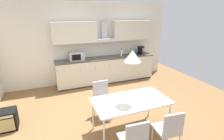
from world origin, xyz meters
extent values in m
cube|color=brown|center=(0.00, 0.00, -0.01)|extent=(7.95, 7.42, 0.02)
cube|color=silver|center=(0.00, 2.52, 1.39)|extent=(6.36, 0.10, 2.78)
cube|color=#333333|center=(0.70, 2.17, 0.03)|extent=(3.37, 0.55, 0.05)
cube|color=beige|center=(0.70, 2.17, 0.47)|extent=(3.51, 0.60, 0.83)
cube|color=#4C4742|center=(0.70, 2.17, 0.90)|extent=(3.53, 0.62, 0.03)
cube|color=silver|center=(-0.80, 1.86, 0.67)|extent=(0.01, 0.01, 0.14)
cube|color=silver|center=(-0.30, 1.86, 0.67)|extent=(0.01, 0.01, 0.14)
cube|color=silver|center=(0.20, 1.86, 0.67)|extent=(0.01, 0.01, 0.14)
cube|color=silver|center=(0.70, 1.86, 0.67)|extent=(0.01, 0.01, 0.14)
cube|color=silver|center=(0.70, 2.46, 1.18)|extent=(3.51, 0.02, 0.53)
cube|color=beige|center=(-0.33, 2.30, 1.81)|extent=(1.44, 0.34, 0.68)
cube|color=beige|center=(1.74, 2.30, 1.81)|extent=(1.44, 0.34, 0.68)
cube|color=#B7BABF|center=(0.70, 2.28, 1.52)|extent=(0.63, 0.40, 0.10)
cube|color=#B7BABF|center=(0.70, 2.39, 1.83)|extent=(0.20, 0.16, 0.63)
cube|color=#ADADB2|center=(-0.34, 2.17, 1.05)|extent=(0.48, 0.34, 0.28)
cube|color=black|center=(-0.38, 2.00, 1.05)|extent=(0.29, 0.01, 0.20)
cube|color=black|center=(2.10, 2.17, 0.92)|extent=(0.18, 0.18, 0.02)
cylinder|color=black|center=(2.10, 2.16, 0.99)|extent=(0.12, 0.12, 0.12)
cube|color=black|center=(2.10, 2.23, 1.06)|extent=(0.16, 0.08, 0.30)
cube|color=black|center=(2.10, 2.16, 1.18)|extent=(0.18, 0.16, 0.06)
cylinder|color=green|center=(1.64, 2.12, 1.03)|extent=(0.07, 0.07, 0.23)
cylinder|color=black|center=(1.64, 2.12, 1.17)|extent=(0.03, 0.03, 0.05)
cylinder|color=blue|center=(1.84, 2.12, 0.99)|extent=(0.07, 0.07, 0.16)
cylinder|color=black|center=(1.84, 2.12, 1.09)|extent=(0.03, 0.03, 0.04)
cylinder|color=white|center=(1.27, 2.12, 1.03)|extent=(0.06, 0.06, 0.24)
cylinder|color=black|center=(1.27, 2.12, 1.18)|extent=(0.03, 0.03, 0.05)
cube|color=silver|center=(0.20, -0.67, 0.72)|extent=(1.54, 0.84, 0.04)
cylinder|color=silver|center=(-0.51, -1.03, 0.35)|extent=(0.04, 0.04, 0.70)
cylinder|color=silver|center=(0.91, -1.03, 0.35)|extent=(0.04, 0.04, 0.70)
cylinder|color=silver|center=(-0.51, -0.31, 0.35)|extent=(0.04, 0.04, 0.70)
cylinder|color=silver|center=(0.91, -0.31, 0.35)|extent=(0.04, 0.04, 0.70)
cube|color=#B2B2B7|center=(0.55, -1.39, 0.45)|extent=(0.44, 0.44, 0.04)
cube|color=#B2B2B7|center=(0.53, -1.57, 0.67)|extent=(0.38, 0.08, 0.40)
cylinder|color=silver|center=(0.39, -1.20, 0.21)|extent=(0.02, 0.02, 0.43)
cylinder|color=silver|center=(0.73, -1.24, 0.21)|extent=(0.02, 0.02, 0.43)
cube|color=#B2B2B7|center=(-0.15, 0.05, 0.45)|extent=(0.41, 0.41, 0.04)
cube|color=#B2B2B7|center=(-0.15, 0.23, 0.67)|extent=(0.38, 0.05, 0.40)
cylinder|color=silver|center=(0.03, -0.11, 0.21)|extent=(0.02, 0.02, 0.43)
cylinder|color=silver|center=(-0.31, -0.12, 0.21)|extent=(0.02, 0.02, 0.43)
cylinder|color=silver|center=(0.02, 0.23, 0.21)|extent=(0.02, 0.02, 0.43)
cylinder|color=silver|center=(-0.32, 0.22, 0.21)|extent=(0.02, 0.02, 0.43)
cube|color=#B2B2B7|center=(-0.15, -1.39, 0.45)|extent=(0.43, 0.43, 0.04)
cube|color=#B2B2B7|center=(-0.16, -1.57, 0.67)|extent=(0.38, 0.06, 0.40)
cube|color=black|center=(-2.30, 0.40, 0.22)|extent=(0.52, 0.36, 0.44)
cube|color=tan|center=(-2.30, 0.21, 0.19)|extent=(0.44, 0.01, 0.29)
cube|color=beige|center=(-2.30, 0.21, 0.39)|extent=(0.44, 0.01, 0.05)
cone|color=silver|center=(0.20, -0.67, 1.66)|extent=(0.32, 0.32, 0.22)
camera|label=1|loc=(-1.33, -3.46, 2.44)|focal=28.00mm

